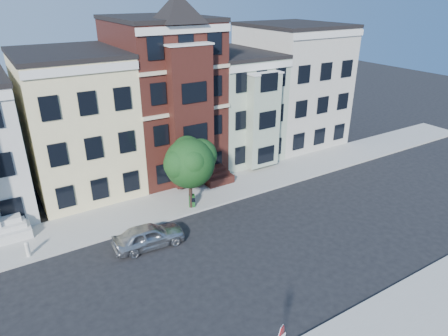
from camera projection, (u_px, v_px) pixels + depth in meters
ground at (269, 250)px, 23.60m from camera, size 120.00×120.00×0.00m
far_sidewalk at (203, 195)px, 29.79m from camera, size 60.00×4.00×0.15m
house_yellow at (76, 124)px, 29.48m from camera, size 7.00×9.00×10.00m
house_brown at (163, 99)px, 32.43m from camera, size 7.00×9.00×12.00m
house_green at (230, 105)px, 36.16m from camera, size 6.00×9.00×9.00m
house_cream at (290, 86)px, 39.12m from camera, size 8.00×9.00×11.00m
street_tree at (190, 166)px, 26.70m from camera, size 5.77×5.77×6.22m
parked_car at (149, 236)px, 23.65m from camera, size 4.34×1.96×1.44m
newspaper_box at (192, 201)px, 27.87m from camera, size 0.52×0.50×0.91m
fire_hydrant at (28, 251)px, 22.64m from camera, size 0.32×0.32×0.74m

